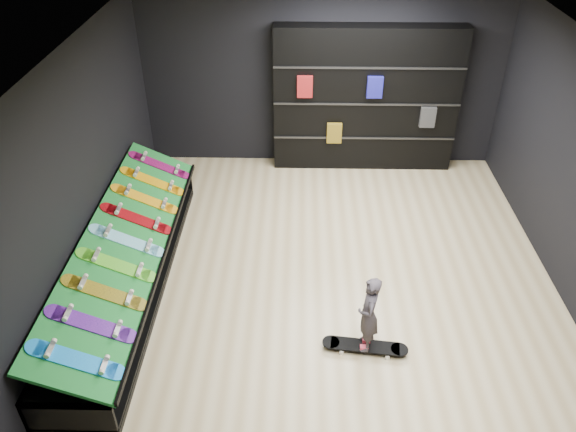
{
  "coord_description": "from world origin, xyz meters",
  "views": [
    {
      "loc": [
        -0.38,
        -5.5,
        4.93
      ],
      "look_at": [
        -0.5,
        0.2,
        1.0
      ],
      "focal_mm": 35.0,
      "sensor_mm": 36.0,
      "label": 1
    }
  ],
  "objects_px": {
    "display_rack": "(129,271)",
    "child": "(367,327)",
    "back_shelving": "(366,100)",
    "floor_skateboard": "(365,348)"
  },
  "relations": [
    {
      "from": "back_shelving",
      "to": "child",
      "type": "xyz_separation_m",
      "value": [
        -0.32,
        -4.38,
        -0.84
      ]
    },
    {
      "from": "display_rack",
      "to": "back_shelving",
      "type": "relative_size",
      "value": 1.47
    },
    {
      "from": "display_rack",
      "to": "back_shelving",
      "type": "height_order",
      "value": "back_shelving"
    },
    {
      "from": "back_shelving",
      "to": "floor_skateboard",
      "type": "xyz_separation_m",
      "value": [
        -0.32,
        -4.38,
        -1.18
      ]
    },
    {
      "from": "child",
      "to": "back_shelving",
      "type": "bearing_deg",
      "value": 178.32
    },
    {
      "from": "back_shelving",
      "to": "floor_skateboard",
      "type": "bearing_deg",
      "value": -94.21
    },
    {
      "from": "display_rack",
      "to": "back_shelving",
      "type": "distance_m",
      "value": 4.77
    },
    {
      "from": "display_rack",
      "to": "child",
      "type": "distance_m",
      "value": 3.14
    },
    {
      "from": "back_shelving",
      "to": "floor_skateboard",
      "type": "distance_m",
      "value": 4.54
    },
    {
      "from": "display_rack",
      "to": "child",
      "type": "xyz_separation_m",
      "value": [
        2.96,
        -1.06,
        0.13
      ]
    }
  ]
}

